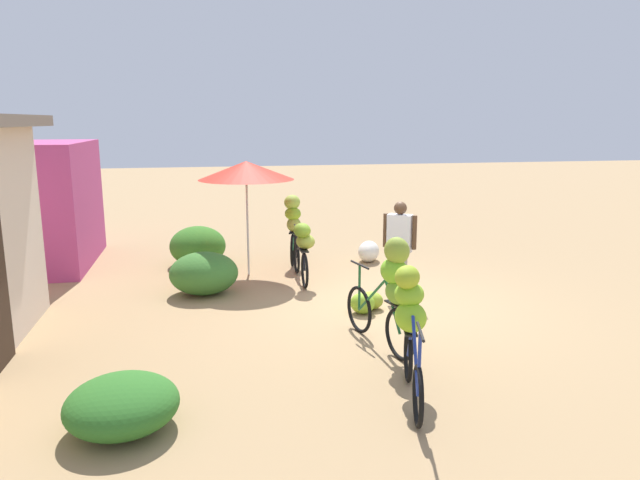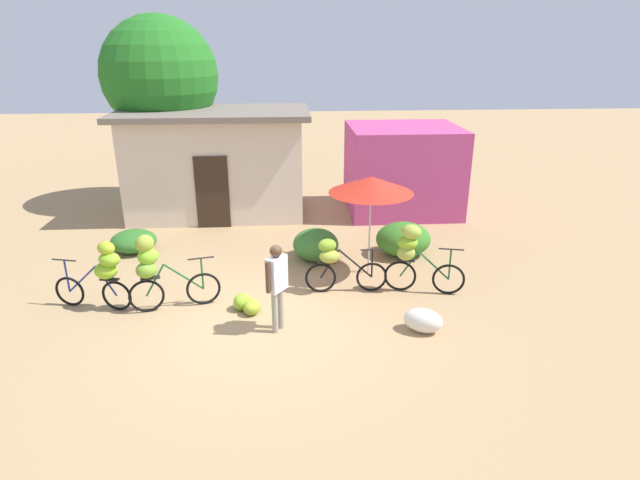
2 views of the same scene
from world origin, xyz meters
name	(u,v)px [view 2 (image 2 of 2)]	position (x,y,z in m)	size (l,w,h in m)	color
ground_plane	(263,322)	(0.00, 0.00, 0.00)	(60.00, 60.00, 0.00)	tan
building_low	(216,162)	(-1.50, 6.69, 1.54)	(5.42, 3.07, 3.04)	beige
shop_pink	(402,169)	(4.01, 6.61, 1.27)	(3.20, 2.80, 2.54)	#B63F7D
tree_behind_building	(160,76)	(-3.11, 7.85, 3.90)	(3.41, 3.41, 5.63)	brown
hedge_bush_front_left	(134,241)	(-3.28, 3.75, 0.26)	(1.11, 1.10, 0.52)	#2E6A24
hedge_bush_front_right	(316,244)	(1.18, 2.94, 0.37)	(1.08, 1.18, 0.73)	#3B742D
hedge_bush_mid	(403,239)	(3.30, 3.04, 0.41)	(1.32, 1.15, 0.81)	#357724
market_umbrella	(371,185)	(2.31, 2.07, 2.04)	(1.82, 1.82, 2.21)	beige
bicycle_leftmost	(103,270)	(-3.01, 0.73, 0.82)	(1.58, 0.56, 1.40)	black
bicycle_near_pile	(156,268)	(-2.00, 0.62, 0.88)	(1.71, 0.53, 1.56)	black
bicycle_center_loaded	(336,262)	(1.48, 1.14, 0.69)	(1.70, 0.43, 1.17)	black
bicycle_by_shop	(413,253)	(3.05, 1.06, 0.87)	(1.61, 0.53, 1.46)	black
banana_pile_on_ground	(247,304)	(-0.32, 0.44, 0.15)	(0.66, 0.69, 0.33)	#94AD2B
produce_sack	(423,320)	(2.89, -0.53, 0.22)	(0.70, 0.44, 0.44)	silver
person_vendor	(277,279)	(0.29, -0.30, 1.01)	(0.40, 0.48, 1.65)	gray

